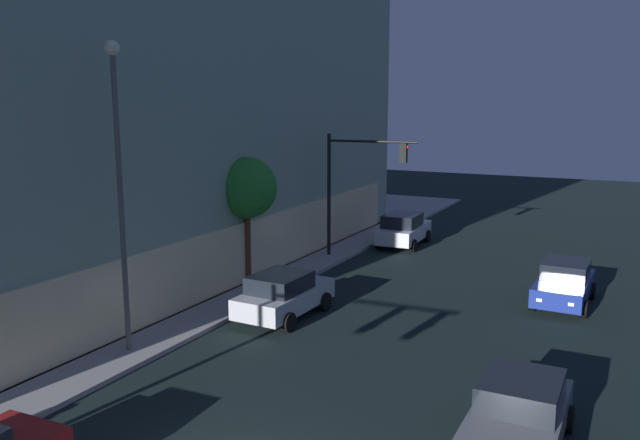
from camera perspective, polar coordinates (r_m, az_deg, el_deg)
The scene contains 8 objects.
modern_building at distance 35.21m, azimuth -25.71°, elevation 14.68°, with size 34.17×26.07×21.90m.
traffic_light_far_corner at distance 31.04m, azimuth 3.25°, elevation 4.06°, with size 0.61×4.43×5.99m.
street_lamp_sidewalk at distance 19.70m, azimuth -17.39°, elevation 4.64°, with size 0.44×0.44×9.21m.
sidewalk_tree at distance 26.69m, azimuth -6.53°, elevation 2.79°, with size 2.54×2.54×5.29m.
car_grey at distance 15.60m, azimuth 17.12°, elevation -16.16°, with size 4.47×2.16×1.55m.
car_silver at distance 23.24m, azimuth -3.25°, elevation -6.59°, with size 4.26×2.21×1.66m.
car_blue at distance 26.45m, azimuth 20.82°, elevation -5.22°, with size 4.29×2.12×1.63m.
car_white at distance 34.97m, azimuth 7.39°, elevation -0.81°, with size 4.40×2.26×1.76m.
Camera 1 is at (-9.40, -6.64, 7.63)m, focal length 36.13 mm.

